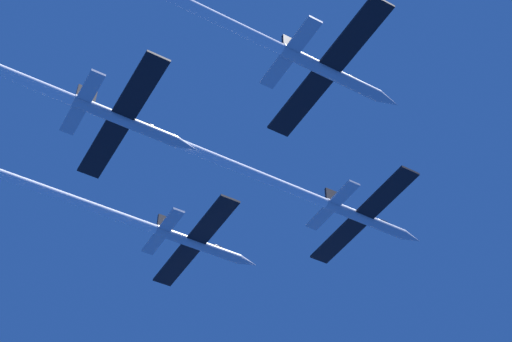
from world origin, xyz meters
name	(u,v)px	position (x,y,z in m)	size (l,w,h in m)	color
jet_lead	(271,181)	(-0.59, -13.10, 0.10)	(19.54, 53.37, 3.24)	#B2BAC6
jet_left_wing	(100,210)	(-14.79, -28.82, -0.56)	(19.54, 52.40, 3.24)	#B2BAC6
jet_right_wing	(195,8)	(16.33, -31.70, 0.07)	(19.54, 57.85, 3.24)	#B2BAC6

